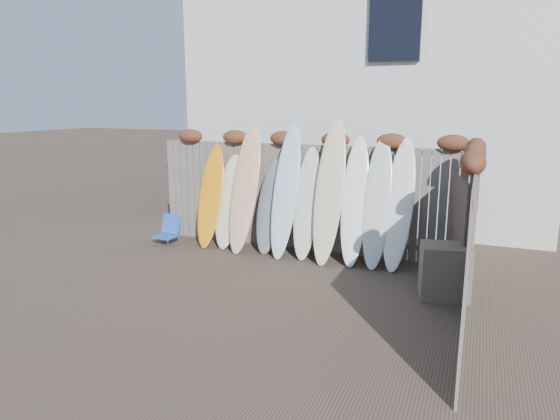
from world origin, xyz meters
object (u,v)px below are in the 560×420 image
at_px(wooden_crate, 444,271).
at_px(lattice_panel, 458,234).
at_px(surfboard_0, 211,196).
at_px(beach_chair, 168,230).

relative_size(wooden_crate, lattice_panel, 0.47).
distance_m(lattice_panel, surfboard_0, 4.62).
bearing_deg(surfboard_0, beach_chair, -165.68).
height_order(wooden_crate, lattice_panel, lattice_panel).
height_order(beach_chair, surfboard_0, surfboard_0).
bearing_deg(surfboard_0, lattice_panel, -6.63).
xyz_separation_m(lattice_panel, surfboard_0, (-4.57, 0.62, 0.16)).
height_order(beach_chair, wooden_crate, wooden_crate).
bearing_deg(beach_chair, wooden_crate, -10.04).
distance_m(beach_chair, lattice_panel, 5.49).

